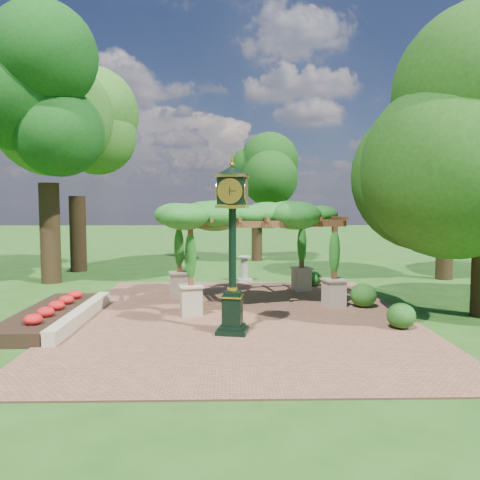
{
  "coord_description": "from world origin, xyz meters",
  "views": [
    {
      "loc": [
        -0.34,
        -12.79,
        3.4
      ],
      "look_at": [
        0.0,
        2.5,
        2.2
      ],
      "focal_mm": 35.0,
      "sensor_mm": 36.0,
      "label": 1
    }
  ],
  "objects": [
    {
      "name": "border_wall",
      "position": [
        -4.6,
        0.5,
        0.2
      ],
      "size": [
        0.35,
        5.0,
        0.4
      ],
      "primitive_type": "cube",
      "color": "#C6B793",
      "rests_on": "ground"
    },
    {
      "name": "shrub_front",
      "position": [
        4.28,
        -0.51,
        0.38
      ],
      "size": [
        0.81,
        0.81,
        0.69
      ],
      "primitive_type": "ellipsoid",
      "rotation": [
        0.0,
        0.0,
        0.07
      ],
      "color": "#1C4F16",
      "rests_on": "brick_plaza"
    },
    {
      "name": "sundial",
      "position": [
        0.3,
        7.53,
        0.48
      ],
      "size": [
        0.73,
        0.73,
        1.09
      ],
      "rotation": [
        0.0,
        0.0,
        0.23
      ],
      "color": "#9A9A92",
      "rests_on": "ground"
    },
    {
      "name": "shrub_back",
      "position": [
        3.08,
        6.01,
        0.34
      ],
      "size": [
        0.83,
        0.83,
        0.59
      ],
      "primitive_type": "ellipsoid",
      "rotation": [
        0.0,
        0.0,
        -0.3
      ],
      "color": "#22631C",
      "rests_on": "brick_plaza"
    },
    {
      "name": "tree_north",
      "position": [
        1.28,
        14.85,
        4.97
      ],
      "size": [
        3.48,
        3.48,
        7.26
      ],
      "color": "#322314",
      "rests_on": "ground"
    },
    {
      "name": "tree_west_far",
      "position": [
        -7.92,
        10.66,
        6.67
      ],
      "size": [
        4.96,
        4.96,
        9.72
      ],
      "color": "black",
      "rests_on": "ground"
    },
    {
      "name": "pergola",
      "position": [
        0.46,
        3.11,
        2.83
      ],
      "size": [
        6.09,
        4.56,
        3.44
      ],
      "rotation": [
        0.0,
        0.0,
        0.23
      ],
      "color": "tan",
      "rests_on": "brick_plaza"
    },
    {
      "name": "brick_plaza",
      "position": [
        0.0,
        1.0,
        0.02
      ],
      "size": [
        10.0,
        12.0,
        0.04
      ],
      "primitive_type": "cube",
      "color": "brown",
      "rests_on": "ground"
    },
    {
      "name": "pedestal_clock",
      "position": [
        -0.27,
        -0.85,
        2.64
      ],
      "size": [
        1.01,
        1.01,
        4.41
      ],
      "rotation": [
        0.0,
        0.0,
        -0.18
      ],
      "color": "black",
      "rests_on": "brick_plaza"
    },
    {
      "name": "tree_west_near",
      "position": [
        -7.98,
        7.22,
        7.5
      ],
      "size": [
        4.31,
        4.31,
        11.0
      ],
      "color": "#372516",
      "rests_on": "ground"
    },
    {
      "name": "shrub_mid",
      "position": [
        4.01,
        2.11,
        0.42
      ],
      "size": [
        1.03,
        1.03,
        0.77
      ],
      "primitive_type": "ellipsoid",
      "rotation": [
        0.0,
        0.0,
        -0.24
      ],
      "color": "#245919",
      "rests_on": "brick_plaza"
    },
    {
      "name": "tree_east_far",
      "position": [
        9.29,
        7.83,
        6.66
      ],
      "size": [
        5.32,
        5.32,
        9.68
      ],
      "color": "#2F2212",
      "rests_on": "ground"
    },
    {
      "name": "flower_bed",
      "position": [
        -5.5,
        0.5,
        0.18
      ],
      "size": [
        1.5,
        5.0,
        0.36
      ],
      "primitive_type": "cube",
      "color": "red",
      "rests_on": "ground"
    },
    {
      "name": "ground",
      "position": [
        0.0,
        0.0,
        0.0
      ],
      "size": [
        120.0,
        120.0,
        0.0
      ],
      "primitive_type": "plane",
      "color": "#1E4714",
      "rests_on": "ground"
    }
  ]
}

